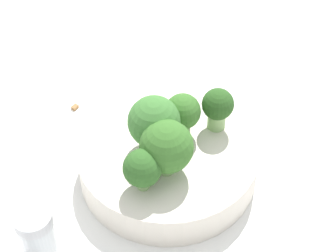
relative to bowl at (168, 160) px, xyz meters
The scene contains 9 objects.
ground_plane 0.02m from the bowl, ahead, with size 3.00×3.00×0.00m, color white.
bowl is the anchor object (origin of this frame).
broccoli_floret_0 0.08m from the bowl, 157.61° to the left, with size 0.04×0.04×0.05m.
broccoli_floret_1 0.06m from the bowl, 92.12° to the left, with size 0.05×0.05×0.07m.
broccoli_floret_2 0.08m from the bowl, 56.27° to the right, with size 0.03×0.03×0.05m.
broccoli_floret_3 0.06m from the bowl, behind, with size 0.05×0.05×0.06m.
broccoli_floret_4 0.06m from the bowl, 32.62° to the right, with size 0.04×0.04×0.05m.
pepper_shaker 0.16m from the bowl, 131.25° to the left, with size 0.04×0.04×0.06m.
almond_crumb_1 0.16m from the bowl, 50.94° to the left, with size 0.01×0.01×0.01m, color olive.
Camera 1 is at (-0.40, -0.02, 0.49)m, focal length 60.00 mm.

